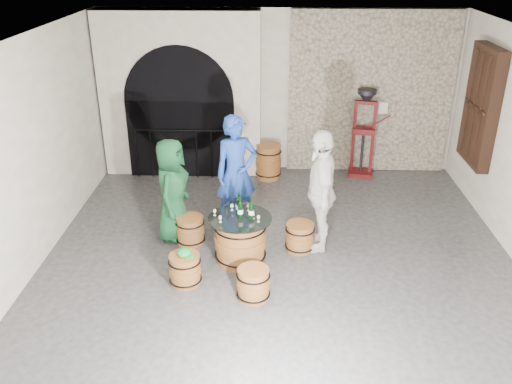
{
  "coord_description": "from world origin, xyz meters",
  "views": [
    {
      "loc": [
        -0.12,
        -6.54,
        4.35
      ],
      "look_at": [
        -0.34,
        0.5,
        1.05
      ],
      "focal_mm": 38.0,
      "sensor_mm": 36.0,
      "label": 1
    }
  ],
  "objects_px": {
    "barrel_stool_near_right": "(253,284)",
    "side_barrel": "(268,162)",
    "wine_bottle_center": "(251,210)",
    "corking_press": "(364,127)",
    "barrel_stool_left": "(190,230)",
    "wine_bottle_left": "(240,210)",
    "person_blue": "(236,173)",
    "wine_bottle_right": "(239,205)",
    "barrel_stool_right": "(300,237)",
    "barrel_stool_far": "(237,217)",
    "barrel_table": "(240,239)",
    "person_white": "(321,191)",
    "barrel_stool_near_left": "(185,269)",
    "person_green": "(172,190)"
  },
  "relations": [
    {
      "from": "barrel_stool_near_right",
      "to": "side_barrel",
      "type": "distance_m",
      "value": 4.04
    },
    {
      "from": "wine_bottle_center",
      "to": "corking_press",
      "type": "xyz_separation_m",
      "value": [
        2.08,
        3.3,
        0.18
      ]
    },
    {
      "from": "barrel_stool_left",
      "to": "wine_bottle_left",
      "type": "distance_m",
      "value": 1.14
    },
    {
      "from": "person_blue",
      "to": "wine_bottle_right",
      "type": "height_order",
      "value": "person_blue"
    },
    {
      "from": "person_blue",
      "to": "barrel_stool_near_right",
      "type": "bearing_deg",
      "value": -103.97
    },
    {
      "from": "person_blue",
      "to": "wine_bottle_left",
      "type": "bearing_deg",
      "value": -107.08
    },
    {
      "from": "person_blue",
      "to": "wine_bottle_left",
      "type": "relative_size",
      "value": 5.85
    },
    {
      "from": "barrel_stool_left",
      "to": "wine_bottle_center",
      "type": "bearing_deg",
      "value": -27.99
    },
    {
      "from": "barrel_stool_left",
      "to": "person_blue",
      "type": "distance_m",
      "value": 1.16
    },
    {
      "from": "barrel_stool_near_right",
      "to": "barrel_stool_right",
      "type": "bearing_deg",
      "value": 62.14
    },
    {
      "from": "barrel_stool_far",
      "to": "wine_bottle_right",
      "type": "distance_m",
      "value": 1.02
    },
    {
      "from": "barrel_stool_far",
      "to": "wine_bottle_right",
      "type": "xyz_separation_m",
      "value": [
        0.08,
        -0.81,
        0.63
      ]
    },
    {
      "from": "barrel_table",
      "to": "person_white",
      "type": "bearing_deg",
      "value": 20.66
    },
    {
      "from": "wine_bottle_right",
      "to": "corking_press",
      "type": "bearing_deg",
      "value": 54.13
    },
    {
      "from": "barrel_stool_near_left",
      "to": "wine_bottle_center",
      "type": "distance_m",
      "value": 1.24
    },
    {
      "from": "person_blue",
      "to": "side_barrel",
      "type": "relative_size",
      "value": 2.74
    },
    {
      "from": "barrel_table",
      "to": "barrel_stool_right",
      "type": "bearing_deg",
      "value": 20.66
    },
    {
      "from": "barrel_stool_left",
      "to": "barrel_stool_far",
      "type": "relative_size",
      "value": 1.0
    },
    {
      "from": "wine_bottle_center",
      "to": "barrel_stool_left",
      "type": "bearing_deg",
      "value": 152.01
    },
    {
      "from": "barrel_stool_near_right",
      "to": "wine_bottle_right",
      "type": "relative_size",
      "value": 1.4
    },
    {
      "from": "barrel_table",
      "to": "person_blue",
      "type": "height_order",
      "value": "person_blue"
    },
    {
      "from": "wine_bottle_right",
      "to": "barrel_stool_right",
      "type": "bearing_deg",
      "value": 12.03
    },
    {
      "from": "wine_bottle_center",
      "to": "corking_press",
      "type": "height_order",
      "value": "corking_press"
    },
    {
      "from": "barrel_table",
      "to": "barrel_stool_left",
      "type": "xyz_separation_m",
      "value": [
        -0.81,
        0.5,
        -0.13
      ]
    },
    {
      "from": "barrel_table",
      "to": "barrel_stool_right",
      "type": "distance_m",
      "value": 0.96
    },
    {
      "from": "person_blue",
      "to": "wine_bottle_right",
      "type": "relative_size",
      "value": 5.85
    },
    {
      "from": "wine_bottle_left",
      "to": "side_barrel",
      "type": "xyz_separation_m",
      "value": [
        0.38,
        3.11,
        -0.5
      ]
    },
    {
      "from": "barrel_stool_near_left",
      "to": "side_barrel",
      "type": "bearing_deg",
      "value": 73.34
    },
    {
      "from": "barrel_stool_left",
      "to": "side_barrel",
      "type": "height_order",
      "value": "side_barrel"
    },
    {
      "from": "wine_bottle_left",
      "to": "person_green",
      "type": "bearing_deg",
      "value": 148.71
    },
    {
      "from": "barrel_stool_near_right",
      "to": "wine_bottle_center",
      "type": "distance_m",
      "value": 1.1
    },
    {
      "from": "corking_press",
      "to": "wine_bottle_left",
      "type": "bearing_deg",
      "value": -114.21
    },
    {
      "from": "barrel_stool_left",
      "to": "barrel_stool_near_left",
      "type": "xyz_separation_m",
      "value": [
        0.08,
        -1.11,
        0.0
      ]
    },
    {
      "from": "barrel_table",
      "to": "barrel_stool_right",
      "type": "relative_size",
      "value": 2.04
    },
    {
      "from": "barrel_stool_left",
      "to": "person_blue",
      "type": "relative_size",
      "value": 0.24
    },
    {
      "from": "wine_bottle_left",
      "to": "person_white",
      "type": "bearing_deg",
      "value": 20.79
    },
    {
      "from": "barrel_table",
      "to": "wine_bottle_center",
      "type": "relative_size",
      "value": 2.85
    },
    {
      "from": "barrel_table",
      "to": "barrel_stool_near_left",
      "type": "height_order",
      "value": "barrel_table"
    },
    {
      "from": "person_blue",
      "to": "wine_bottle_right",
      "type": "bearing_deg",
      "value": -108.18
    },
    {
      "from": "barrel_table",
      "to": "barrel_stool_far",
      "type": "bearing_deg",
      "value": 96.16
    },
    {
      "from": "barrel_stool_right",
      "to": "side_barrel",
      "type": "bearing_deg",
      "value": 100.37
    },
    {
      "from": "wine_bottle_center",
      "to": "corking_press",
      "type": "relative_size",
      "value": 0.18
    },
    {
      "from": "barrel_stool_right",
      "to": "person_blue",
      "type": "distance_m",
      "value": 1.45
    },
    {
      "from": "barrel_stool_far",
      "to": "barrel_stool_near_right",
      "type": "relative_size",
      "value": 1.0
    },
    {
      "from": "person_white",
      "to": "wine_bottle_right",
      "type": "distance_m",
      "value": 1.25
    },
    {
      "from": "wine_bottle_right",
      "to": "barrel_table",
      "type": "bearing_deg",
      "value": -79.13
    },
    {
      "from": "barrel_stool_right",
      "to": "person_green",
      "type": "height_order",
      "value": "person_green"
    },
    {
      "from": "barrel_stool_near_right",
      "to": "person_green",
      "type": "bearing_deg",
      "value": 129.49
    },
    {
      "from": "barrel_stool_left",
      "to": "corking_press",
      "type": "distance_m",
      "value": 4.21
    },
    {
      "from": "barrel_stool_near_left",
      "to": "wine_bottle_right",
      "type": "distance_m",
      "value": 1.2
    }
  ]
}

